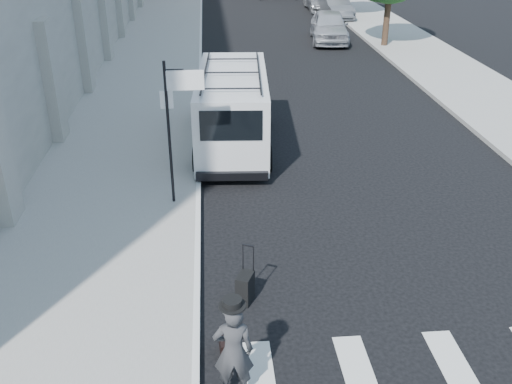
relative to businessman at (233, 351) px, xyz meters
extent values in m
plane|color=black|center=(1.41, 3.00, -0.83)|extent=(120.00, 120.00, 0.00)
cube|color=gray|center=(-2.84, 19.00, -0.76)|extent=(4.50, 48.00, 0.15)
cube|color=gray|center=(10.41, 23.00, -0.76)|extent=(4.00, 56.00, 0.15)
cylinder|color=black|center=(-1.19, 6.20, 1.07)|extent=(0.07, 0.07, 3.50)
cube|color=white|center=(-1.19, 6.22, 1.92)|extent=(0.30, 0.03, 0.42)
cube|color=white|center=(-0.74, 6.20, 2.37)|extent=(0.85, 0.06, 0.45)
cylinder|color=black|center=(9.01, 23.00, 0.57)|extent=(0.32, 0.32, 2.80)
imported|color=#323234|center=(0.00, 0.00, 0.00)|extent=(0.63, 0.43, 1.66)
cube|color=black|center=(-0.13, 0.85, -0.66)|extent=(0.15, 0.45, 0.34)
cube|color=black|center=(0.32, 2.25, -0.53)|extent=(0.40, 0.48, 0.59)
cylinder|color=black|center=(0.30, 2.47, 0.02)|extent=(0.02, 0.02, 0.56)
cylinder|color=black|center=(0.49, 2.39, 0.02)|extent=(0.02, 0.02, 0.56)
cube|color=black|center=(0.39, 2.43, 0.30)|extent=(0.22, 0.12, 0.03)
cube|color=silver|center=(0.46, 9.94, 0.42)|extent=(2.33, 5.53, 2.11)
cube|color=silver|center=(0.64, 12.89, -0.08)|extent=(1.96, 1.02, 1.10)
cube|color=black|center=(0.30, 7.25, 0.88)|extent=(1.61, 0.18, 0.80)
cylinder|color=black|center=(-0.37, 11.90, -0.45)|extent=(0.33, 0.78, 0.76)
cylinder|color=black|center=(1.53, 11.79, -0.45)|extent=(0.33, 0.78, 0.76)
cylinder|color=black|center=(-0.60, 8.19, -0.45)|extent=(0.33, 0.78, 0.76)
cylinder|color=black|center=(1.31, 8.08, -0.45)|extent=(0.33, 0.78, 0.76)
imported|color=#A9ABB1|center=(6.41, 24.80, -0.02)|extent=(2.48, 4.97, 1.63)
imported|color=#4E5155|center=(8.21, 31.65, -0.11)|extent=(1.77, 4.45, 1.44)
imported|color=gray|center=(7.88, 35.11, -0.12)|extent=(2.01, 4.92, 1.43)
camera|label=1|loc=(-0.21, -6.46, 5.91)|focal=40.00mm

